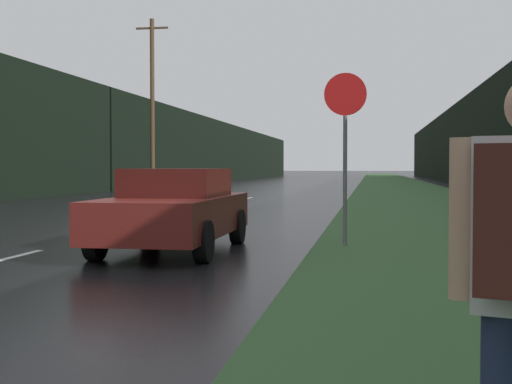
# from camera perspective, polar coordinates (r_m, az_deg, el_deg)

# --- Properties ---
(grass_verge) EXTENTS (6.00, 240.00, 0.02)m
(grass_verge) POSITION_cam_1_polar(r_m,az_deg,el_deg) (40.66, 12.05, 0.02)
(grass_verge) COLOR #33562D
(grass_verge) RESTS_ON ground_plane
(lane_stripe_c) EXTENTS (0.12, 3.00, 0.01)m
(lane_stripe_c) POSITION_cam_1_polar(r_m,az_deg,el_deg) (17.33, -8.85, -2.54)
(lane_stripe_c) COLOR silver
(lane_stripe_c) RESTS_ON ground_plane
(lane_stripe_d) EXTENTS (0.12, 3.00, 0.01)m
(lane_stripe_d) POSITION_cam_1_polar(r_m,az_deg,el_deg) (24.07, -3.68, -1.27)
(lane_stripe_d) COLOR silver
(lane_stripe_d) RESTS_ON ground_plane
(lane_stripe_e) EXTENTS (0.12, 3.00, 0.01)m
(lane_stripe_e) POSITION_cam_1_polar(r_m,az_deg,el_deg) (30.92, -0.79, -0.55)
(lane_stripe_e) COLOR silver
(lane_stripe_e) RESTS_ON ground_plane
(treeline_far_side) EXTENTS (2.00, 140.00, 5.98)m
(treeline_far_side) POSITION_cam_1_polar(r_m,az_deg,el_deg) (53.01, -8.10, 3.71)
(treeline_far_side) COLOR black
(treeline_far_side) RESTS_ON ground_plane
(treeline_near_side) EXTENTS (2.00, 140.00, 6.81)m
(treeline_near_side) POSITION_cam_1_polar(r_m,az_deg,el_deg) (51.26, 18.25, 4.15)
(treeline_near_side) COLOR black
(treeline_near_side) RESTS_ON ground_plane
(utility_pole_far) EXTENTS (1.80, 0.24, 9.45)m
(utility_pole_far) POSITION_cam_1_polar(r_m,az_deg,el_deg) (39.59, -8.29, 7.02)
(utility_pole_far) COLOR #4C3823
(utility_pole_far) RESTS_ON ground_plane
(stop_sign) EXTENTS (0.72, 0.07, 2.97)m
(stop_sign) POSITION_cam_1_polar(r_m,az_deg,el_deg) (12.27, 7.15, 4.24)
(stop_sign) COLOR slate
(stop_sign) RESTS_ON ground_plane
(car_passing_near) EXTENTS (1.82, 4.22, 1.34)m
(car_passing_near) POSITION_cam_1_polar(r_m,az_deg,el_deg) (11.66, -6.56, -1.38)
(car_passing_near) COLOR maroon
(car_passing_near) RESTS_ON ground_plane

